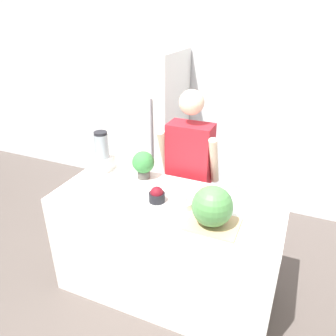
% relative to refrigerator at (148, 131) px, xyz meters
% --- Properties ---
extents(ground_plane, '(14.00, 14.00, 0.00)m').
position_rel_refrigerator_xyz_m(ground_plane, '(0.79, -1.67, -0.91)').
color(ground_plane, '#564C47').
extents(wall_back, '(8.00, 0.06, 2.60)m').
position_rel_refrigerator_xyz_m(wall_back, '(0.79, 0.41, 0.39)').
color(wall_back, silver).
rests_on(wall_back, ground_plane).
extents(counter_island, '(1.75, 0.75, 0.91)m').
position_rel_refrigerator_xyz_m(counter_island, '(0.79, -1.30, -0.45)').
color(counter_island, white).
rests_on(counter_island, ground_plane).
extents(refrigerator, '(0.74, 0.74, 1.82)m').
position_rel_refrigerator_xyz_m(refrigerator, '(0.00, 0.00, 0.00)').
color(refrigerator, white).
rests_on(refrigerator, ground_plane).
extents(person, '(0.53, 0.26, 1.62)m').
position_rel_refrigerator_xyz_m(person, '(0.77, -0.72, -0.08)').
color(person, '#4C608C').
rests_on(person, ground_plane).
extents(cutting_board, '(0.35, 0.28, 0.01)m').
position_rel_refrigerator_xyz_m(cutting_board, '(1.21, -1.47, 0.01)').
color(cutting_board, tan).
rests_on(cutting_board, counter_island).
extents(watermelon, '(0.27, 0.27, 0.27)m').
position_rel_refrigerator_xyz_m(watermelon, '(1.19, -1.47, 0.15)').
color(watermelon, '#4C8C47').
rests_on(watermelon, cutting_board).
extents(bowl_cherries, '(0.12, 0.12, 0.12)m').
position_rel_refrigerator_xyz_m(bowl_cherries, '(0.74, -1.34, 0.05)').
color(bowl_cherries, black).
rests_on(bowl_cherries, counter_island).
extents(bowl_cream, '(0.18, 0.18, 0.10)m').
position_rel_refrigerator_xyz_m(bowl_cream, '(0.93, -1.34, 0.04)').
color(bowl_cream, white).
rests_on(bowl_cream, counter_island).
extents(blender, '(0.15, 0.15, 0.36)m').
position_rel_refrigerator_xyz_m(blender, '(0.08, -1.05, 0.16)').
color(blender, silver).
rests_on(blender, counter_island).
extents(potted_plant, '(0.19, 0.19, 0.24)m').
position_rel_refrigerator_xyz_m(potted_plant, '(0.47, -1.05, 0.14)').
color(potted_plant, '#514C47').
rests_on(potted_plant, counter_island).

